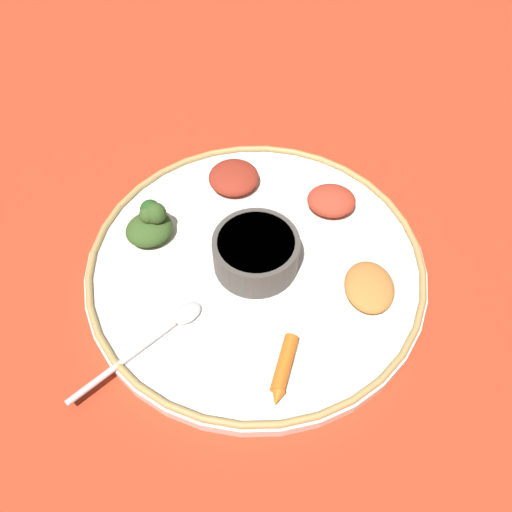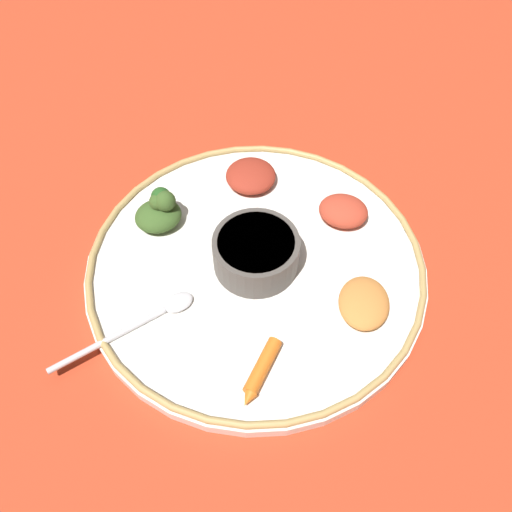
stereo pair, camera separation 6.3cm
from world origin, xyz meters
name	(u,v)px [view 2 (the right image)]	position (x,y,z in m)	size (l,w,h in m)	color
ground_plane	(256,271)	(0.00, 0.00, 0.00)	(2.40, 2.40, 0.00)	#B7381E
platter	(256,267)	(0.00, 0.00, 0.01)	(0.40, 0.40, 0.01)	white
platter_rim	(256,262)	(0.00, 0.00, 0.02)	(0.40, 0.40, 0.01)	tan
center_bowl	(256,252)	(0.00, 0.00, 0.04)	(0.10, 0.10, 0.04)	#4C4742
spoon	(146,319)	(-0.08, 0.12, 0.02)	(0.11, 0.15, 0.01)	silver
greens_pile	(159,211)	(0.06, 0.12, 0.04)	(0.07, 0.07, 0.05)	#385623
carrot_near_spoon	(260,371)	(-0.14, -0.01, 0.02)	(0.08, 0.04, 0.02)	orange
mound_berbere_red	(343,211)	(0.08, -0.10, 0.03)	(0.06, 0.05, 0.03)	#B73D28
mound_squash	(364,303)	(-0.05, -0.12, 0.03)	(0.07, 0.06, 0.02)	#C67A38
mound_beet	(251,176)	(0.13, 0.01, 0.03)	(0.07, 0.07, 0.02)	maroon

